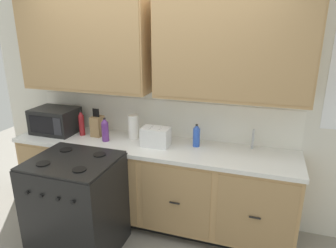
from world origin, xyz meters
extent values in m
plane|color=gray|center=(0.00, 0.00, 0.00)|extent=(8.00, 8.00, 0.00)
cube|color=silver|center=(0.00, 0.62, 1.28)|extent=(4.13, 0.05, 2.57)
cube|color=white|center=(0.00, 0.60, 1.10)|extent=(2.93, 0.01, 0.40)
cube|color=tan|center=(-0.76, 0.43, 1.88)|extent=(1.41, 0.34, 0.95)
cube|color=#A58052|center=(-0.76, 0.26, 1.88)|extent=(1.39, 0.01, 0.89)
cube|color=tan|center=(0.76, 0.43, 1.88)|extent=(1.41, 0.34, 0.95)
cube|color=#A58052|center=(0.76, 0.26, 1.88)|extent=(1.39, 0.01, 0.89)
cube|color=black|center=(0.00, 0.33, 0.05)|extent=(2.87, 0.48, 0.10)
cube|color=tan|center=(0.00, 0.30, 0.48)|extent=(2.93, 0.60, 0.76)
cube|color=#A88354|center=(-1.10, 0.00, 0.48)|extent=(0.67, 0.01, 0.70)
cube|color=black|center=(-1.10, -0.02, 0.48)|extent=(0.10, 0.01, 0.01)
cube|color=#A88354|center=(-0.37, 0.00, 0.48)|extent=(0.67, 0.01, 0.70)
cube|color=black|center=(-0.37, -0.02, 0.48)|extent=(0.10, 0.01, 0.01)
cube|color=#A88354|center=(0.37, 0.00, 0.48)|extent=(0.67, 0.01, 0.70)
cube|color=black|center=(0.37, -0.02, 0.48)|extent=(0.10, 0.01, 0.01)
cube|color=#A88354|center=(1.10, 0.00, 0.48)|extent=(0.67, 0.01, 0.70)
cube|color=black|center=(1.10, -0.02, 0.48)|extent=(0.10, 0.01, 0.01)
cube|color=white|center=(0.00, 0.30, 0.88)|extent=(2.96, 0.63, 0.04)
cube|color=#A8AAAF|center=(1.01, 0.33, 0.89)|extent=(0.56, 0.38, 0.02)
cube|color=black|center=(-0.49, -0.33, 0.46)|extent=(0.76, 0.66, 0.92)
cube|color=black|center=(-0.49, -0.33, 0.93)|extent=(0.74, 0.65, 0.02)
cylinder|color=black|center=(-0.67, -0.49, 0.94)|extent=(0.12, 0.12, 0.01)
cylinder|color=black|center=(-0.31, -0.49, 0.94)|extent=(0.12, 0.12, 0.01)
cylinder|color=black|center=(-0.67, -0.17, 0.94)|extent=(0.12, 0.12, 0.01)
cylinder|color=black|center=(-0.31, -0.17, 0.94)|extent=(0.12, 0.12, 0.01)
cylinder|color=black|center=(-0.71, -0.67, 0.75)|extent=(0.03, 0.02, 0.03)
cylinder|color=black|center=(-0.57, -0.67, 0.75)|extent=(0.03, 0.02, 0.03)
cylinder|color=black|center=(-0.41, -0.67, 0.75)|extent=(0.03, 0.02, 0.03)
cylinder|color=black|center=(-0.27, -0.67, 0.75)|extent=(0.03, 0.02, 0.03)
cube|color=black|center=(-1.15, 0.32, 1.04)|extent=(0.48, 0.36, 0.28)
cube|color=black|center=(-1.19, 0.13, 1.04)|extent=(0.31, 0.01, 0.19)
cube|color=#28282D|center=(-0.99, 0.13, 1.04)|extent=(0.10, 0.01, 0.19)
cube|color=white|center=(0.07, 0.29, 1.00)|extent=(0.28, 0.18, 0.19)
cube|color=black|center=(0.02, 0.29, 1.09)|extent=(0.02, 0.13, 0.01)
cube|color=black|center=(0.12, 0.29, 1.09)|extent=(0.02, 0.13, 0.01)
cube|color=#9C794E|center=(-0.64, 0.36, 1.01)|extent=(0.11, 0.14, 0.22)
cylinder|color=black|center=(-0.67, 0.35, 1.17)|extent=(0.02, 0.02, 0.09)
cylinder|color=black|center=(-0.65, 0.35, 1.17)|extent=(0.02, 0.02, 0.09)
cylinder|color=black|center=(-0.63, 0.35, 1.17)|extent=(0.02, 0.02, 0.09)
cylinder|color=black|center=(-0.61, 0.35, 1.17)|extent=(0.02, 0.02, 0.09)
cylinder|color=#B2B5BA|center=(1.01, 0.51, 1.00)|extent=(0.02, 0.02, 0.20)
cylinder|color=white|center=(-0.23, 0.41, 1.03)|extent=(0.12, 0.12, 0.26)
cylinder|color=#663384|center=(-0.48, 0.25, 1.01)|extent=(0.07, 0.07, 0.20)
cone|color=#663384|center=(-0.48, 0.25, 1.13)|extent=(0.07, 0.07, 0.05)
cylinder|color=black|center=(-0.48, 0.25, 1.15)|extent=(0.03, 0.03, 0.02)
cylinder|color=blue|center=(0.46, 0.40, 1.00)|extent=(0.07, 0.07, 0.19)
cone|color=blue|center=(0.46, 0.40, 1.11)|extent=(0.06, 0.06, 0.05)
cylinder|color=black|center=(0.46, 0.40, 1.13)|extent=(0.02, 0.02, 0.02)
cylinder|color=maroon|center=(-0.82, 0.32, 1.02)|extent=(0.06, 0.06, 0.22)
cone|color=maroon|center=(-0.82, 0.32, 1.16)|extent=(0.06, 0.06, 0.06)
cylinder|color=black|center=(-0.82, 0.32, 1.18)|extent=(0.02, 0.02, 0.02)
camera|label=1|loc=(1.08, -2.39, 2.07)|focal=32.37mm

